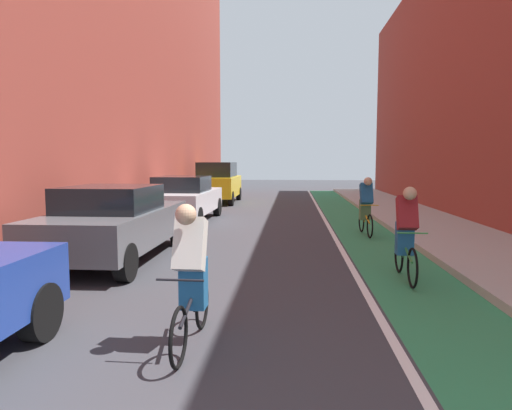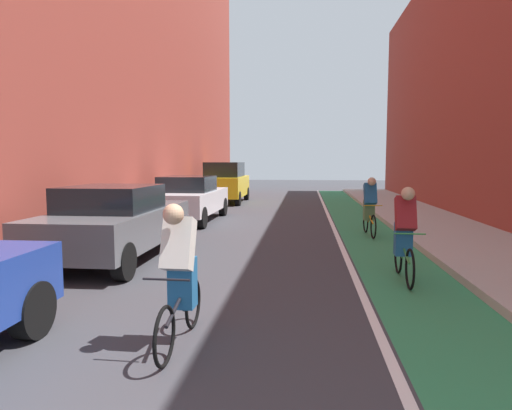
{
  "view_description": "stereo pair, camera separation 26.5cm",
  "coord_description": "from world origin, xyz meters",
  "px_view_note": "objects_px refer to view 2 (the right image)",
  "views": [
    {
      "loc": [
        0.91,
        0.33,
        2.02
      ],
      "look_at": [
        0.17,
        9.55,
        1.12
      ],
      "focal_mm": 31.52,
      "sensor_mm": 36.0,
      "label": 1
    },
    {
      "loc": [
        1.17,
        0.36,
        2.02
      ],
      "look_at": [
        0.17,
        9.55,
        1.12
      ],
      "focal_mm": 31.52,
      "sensor_mm": 36.0,
      "label": 2
    }
  ],
  "objects_px": {
    "parked_suv_yellow_cab": "(225,182)",
    "cyclist_mid": "(404,234)",
    "cyclist_trailing": "(370,206)",
    "parked_sedan_white": "(189,198)",
    "parked_sedan_gray": "(116,221)",
    "cyclist_lead": "(180,273)"
  },
  "relations": [
    {
      "from": "parked_suv_yellow_cab",
      "to": "cyclist_trailing",
      "type": "bearing_deg",
      "value": -58.81
    },
    {
      "from": "parked_suv_yellow_cab",
      "to": "cyclist_mid",
      "type": "distance_m",
      "value": 15.1
    },
    {
      "from": "parked_sedan_white",
      "to": "parked_suv_yellow_cab",
      "type": "bearing_deg",
      "value": 89.99
    },
    {
      "from": "parked_sedan_gray",
      "to": "cyclist_mid",
      "type": "xyz_separation_m",
      "value": [
        5.56,
        -1.13,
        0.02
      ]
    },
    {
      "from": "parked_sedan_gray",
      "to": "parked_suv_yellow_cab",
      "type": "xyz_separation_m",
      "value": [
        0.0,
        12.92,
        0.23
      ]
    },
    {
      "from": "parked_sedan_gray",
      "to": "cyclist_lead",
      "type": "bearing_deg",
      "value": -58.62
    },
    {
      "from": "parked_sedan_white",
      "to": "cyclist_trailing",
      "type": "relative_size",
      "value": 2.64
    },
    {
      "from": "cyclist_mid",
      "to": "parked_suv_yellow_cab",
      "type": "bearing_deg",
      "value": 111.61
    },
    {
      "from": "cyclist_mid",
      "to": "cyclist_lead",
      "type": "bearing_deg",
      "value": -134.99
    },
    {
      "from": "parked_sedan_gray",
      "to": "parked_suv_yellow_cab",
      "type": "distance_m",
      "value": 12.92
    },
    {
      "from": "parked_suv_yellow_cab",
      "to": "cyclist_trailing",
      "type": "distance_m",
      "value": 10.9
    },
    {
      "from": "parked_sedan_gray",
      "to": "parked_sedan_white",
      "type": "bearing_deg",
      "value": 90.0
    },
    {
      "from": "cyclist_lead",
      "to": "cyclist_mid",
      "type": "distance_m",
      "value": 4.28
    },
    {
      "from": "parked_sedan_gray",
      "to": "cyclist_mid",
      "type": "height_order",
      "value": "cyclist_mid"
    },
    {
      "from": "parked_suv_yellow_cab",
      "to": "cyclist_trailing",
      "type": "xyz_separation_m",
      "value": [
        5.65,
        -9.33,
        -0.21
      ]
    },
    {
      "from": "parked_sedan_white",
      "to": "cyclist_trailing",
      "type": "bearing_deg",
      "value": -22.58
    },
    {
      "from": "cyclist_mid",
      "to": "cyclist_trailing",
      "type": "bearing_deg",
      "value": 88.97
    },
    {
      "from": "parked_suv_yellow_cab",
      "to": "parked_sedan_white",
      "type": "bearing_deg",
      "value": -90.01
    },
    {
      "from": "cyclist_lead",
      "to": "cyclist_trailing",
      "type": "relative_size",
      "value": 0.99
    },
    {
      "from": "cyclist_lead",
      "to": "cyclist_mid",
      "type": "bearing_deg",
      "value": 45.01
    },
    {
      "from": "parked_sedan_white",
      "to": "cyclist_lead",
      "type": "bearing_deg",
      "value": -75.9
    },
    {
      "from": "parked_suv_yellow_cab",
      "to": "cyclist_lead",
      "type": "bearing_deg",
      "value": -81.56
    }
  ]
}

